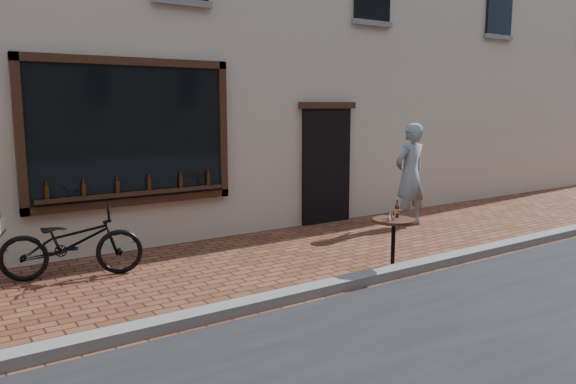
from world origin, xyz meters
TOP-DOWN VIEW (x-y plane):
  - ground at (0.00, 0.00)m, footprint 90.00×90.00m
  - kerb at (0.00, 0.20)m, footprint 90.00×0.25m
  - cargo_bicycle at (-3.09, 2.57)m, footprint 2.15×1.16m
  - bistro_table at (0.62, 0.35)m, footprint 0.57×0.57m
  - pedestrian at (3.04, 2.37)m, footprint 0.72×0.49m

SIDE VIEW (x-z plane):
  - ground at x=0.00m, z-range 0.00..0.00m
  - kerb at x=0.00m, z-range 0.00..0.12m
  - cargo_bicycle at x=-3.09m, z-range -0.02..0.99m
  - bistro_table at x=0.62m, z-range 0.03..1.02m
  - pedestrian at x=3.04m, z-range 0.00..1.93m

